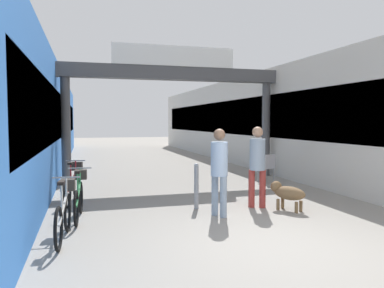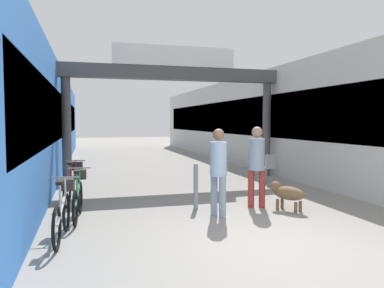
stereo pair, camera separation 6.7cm
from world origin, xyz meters
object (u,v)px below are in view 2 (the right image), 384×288
Objects in this scene: bicycle_green_second at (78,196)px; bollard_post_metal at (196,185)px; pedestrian_companion at (218,166)px; bicycle_silver_nearest at (63,212)px; pedestrian_with_dog at (257,161)px; bicycle_red_third at (73,184)px; dog_on_leash at (286,193)px; cafe_chair_aluminium_nearer at (268,166)px.

bollard_post_metal is (2.47, 0.16, 0.07)m from bicycle_green_second.
pedestrian_companion is 1.05× the size of bicycle_green_second.
bicycle_green_second is 2.48m from bollard_post_metal.
bicycle_green_second is at bearing 80.38° from bicycle_silver_nearest.
bicycle_silver_nearest is 1.28m from bicycle_green_second.
pedestrian_with_dog is 4.34m from bicycle_red_third.
bollard_post_metal reaches higher than bicycle_silver_nearest.
dog_on_leash is 0.51× the size of bicycle_red_third.
pedestrian_companion reaches higher than bicycle_green_second.
pedestrian_companion reaches higher than cafe_chair_aluminium_nearer.
cafe_chair_aluminium_nearer is at bearing 50.25° from pedestrian_companion.
bicycle_silver_nearest is (-4.51, -0.73, 0.06)m from dog_on_leash.
bollard_post_metal reaches higher than cafe_chair_aluminium_nearer.
pedestrian_companion is 1.71m from dog_on_leash.
bicycle_green_second is (0.21, 1.27, 0.00)m from bicycle_silver_nearest.
bollard_post_metal is 1.12× the size of cafe_chair_aluminium_nearer.
bicycle_silver_nearest is at bearing -170.78° from dog_on_leash.
bollard_post_metal is (-0.24, 0.79, -0.51)m from pedestrian_companion.
pedestrian_with_dog is 0.92m from dog_on_leash.
pedestrian_with_dog is at bearing -1.86° from bicycle_green_second.
bicycle_red_third is at bearing 154.83° from dog_on_leash.
bicycle_green_second is at bearing 172.92° from dog_on_leash.
bicycle_red_third is (-2.87, 2.18, -0.58)m from pedestrian_companion.
pedestrian_companion reaches higher than bicycle_silver_nearest.
pedestrian_with_dog is 1.06× the size of bicycle_silver_nearest.
cafe_chair_aluminium_nearer is at bearing 58.72° from pedestrian_with_dog.
bollard_post_metal reaches higher than bicycle_green_second.
dog_on_leash is at bearing 9.22° from bicycle_silver_nearest.
cafe_chair_aluminium_nearer is (3.13, 2.68, 0.03)m from bollard_post_metal.
bicycle_silver_nearest is 1.00× the size of bicycle_green_second.
cafe_chair_aluminium_nearer is at bearing 35.28° from bicycle_silver_nearest.
cafe_chair_aluminium_nearer is at bearing 40.62° from bollard_post_metal.
dog_on_leash is 0.85× the size of bollard_post_metal.
pedestrian_companion is at bearing -37.21° from bicycle_red_third.
bicycle_green_second is at bearing 178.14° from pedestrian_with_dog.
pedestrian_with_dog reaches higher than cafe_chair_aluminium_nearer.
cafe_chair_aluminium_nearer is at bearing 68.93° from dog_on_leash.
pedestrian_companion is at bearing 12.41° from bicycle_silver_nearest.
bicycle_silver_nearest and bicycle_green_second have the same top height.
pedestrian_companion is 1.05× the size of bicycle_silver_nearest.
cafe_chair_aluminium_nearer is (5.81, 4.11, 0.10)m from bicycle_silver_nearest.
dog_on_leash is 4.92m from bicycle_red_third.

